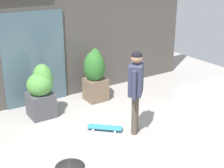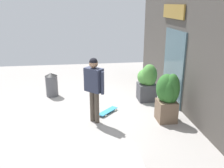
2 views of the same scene
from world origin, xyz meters
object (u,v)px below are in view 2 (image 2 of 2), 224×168
Objects in this scene: skateboard at (108,111)px; planter_box_left at (168,95)px; skateboarder at (94,83)px; planter_box_right at (147,81)px; trash_bin at (52,84)px.

skateboard is 1.83m from planter_box_left.
skateboarder is at bearing -95.82° from planter_box_left.
planter_box_right is at bearing -174.80° from planter_box_left.
planter_box_right reaches higher than trash_bin.
skateboard is (-0.49, 0.41, -1.04)m from skateboarder.
planter_box_left is 4.06m from trash_bin.
planter_box_left is at bearing 54.57° from trash_bin.
planter_box_left is (0.68, 1.54, 0.70)m from skateboard.
trash_bin is at bearing -125.43° from planter_box_left.
skateboarder is 2.64× the size of skateboard.
skateboarder is at bearing -176.70° from skateboard.
planter_box_right is (-1.32, 1.82, -0.43)m from skateboarder.
trash_bin is (-0.82, -3.16, -0.26)m from planter_box_right.
skateboard is at bearing -113.93° from planter_box_left.
planter_box_right is (-1.52, -0.14, -0.09)m from planter_box_left.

